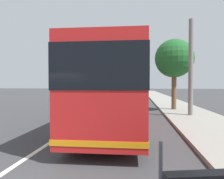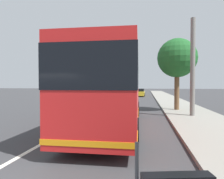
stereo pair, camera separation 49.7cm
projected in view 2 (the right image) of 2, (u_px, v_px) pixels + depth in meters
sidewalk_curb at (201, 120)px, 11.30m from camera, size 110.00×3.60×0.14m
lane_divider_line at (88, 118)px, 12.49m from camera, size 110.00×0.16×0.01m
coach_bus at (113, 86)px, 9.93m from camera, size 10.20×2.96×3.58m
car_side_street at (110, 95)px, 27.79m from camera, size 4.53×1.92×1.36m
car_ahead_same_lane at (140, 93)px, 36.17m from camera, size 4.64×1.93×1.43m
car_behind_bus at (116, 92)px, 40.17m from camera, size 4.56×1.94×1.48m
car_oncoming at (116, 93)px, 34.74m from camera, size 4.29×2.04×1.46m
roadside_tree_mid_block at (177, 58)px, 15.50m from camera, size 3.10×3.10×5.82m
utility_pole at (193, 68)px, 12.50m from camera, size 0.30×0.30×6.41m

